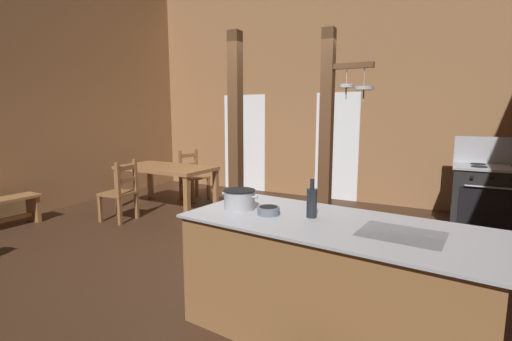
{
  "coord_description": "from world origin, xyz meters",
  "views": [
    {
      "loc": [
        2.35,
        -3.36,
        1.66
      ],
      "look_at": [
        0.3,
        0.43,
        0.99
      ],
      "focal_mm": 25.81,
      "sensor_mm": 36.0,
      "label": 1
    }
  ],
  "objects": [
    {
      "name": "ground_plane",
      "position": [
        0.0,
        0.0,
        -0.05
      ],
      "size": [
        8.24,
        7.92,
        0.1
      ],
      "primitive_type": "cube",
      "color": "#382316"
    },
    {
      "name": "wall_back",
      "position": [
        0.0,
        3.63,
        2.14
      ],
      "size": [
        8.24,
        0.14,
        4.28
      ],
      "primitive_type": "cube",
      "color": "#93663F",
      "rests_on": "ground_plane"
    },
    {
      "name": "wall_left",
      "position": [
        -3.79,
        0.0,
        2.14
      ],
      "size": [
        0.14,
        7.92,
        4.28
      ],
      "primitive_type": "cube",
      "color": "#93663F",
      "rests_on": "ground_plane"
    },
    {
      "name": "glazed_door_back_left",
      "position": [
        -1.67,
        3.55,
        1.02
      ],
      "size": [
        1.0,
        0.01,
        2.05
      ],
      "primitive_type": "cube",
      "color": "white",
      "rests_on": "ground_plane"
    },
    {
      "name": "glazed_panel_back_right",
      "position": [
        0.37,
        3.55,
        1.02
      ],
      "size": [
        0.84,
        0.01,
        2.05
      ],
      "primitive_type": "cube",
      "color": "white",
      "rests_on": "ground_plane"
    },
    {
      "name": "kitchen_island",
      "position": [
        1.62,
        -0.85,
        0.44
      ],
      "size": [
        2.24,
        1.15,
        0.89
      ],
      "color": "olive",
      "rests_on": "ground_plane"
    },
    {
      "name": "stove_range",
      "position": [
        2.93,
        2.68,
        0.48
      ],
      "size": [
        1.14,
        0.82,
        1.32
      ],
      "color": "black",
      "rests_on": "ground_plane"
    },
    {
      "name": "support_post_with_pot_rack",
      "position": [
        1.02,
        0.92,
        1.39
      ],
      "size": [
        0.6,
        0.22,
        2.63
      ],
      "color": "brown",
      "rests_on": "ground_plane"
    },
    {
      "name": "support_post_center",
      "position": [
        -0.03,
        0.52,
        1.31
      ],
      "size": [
        0.14,
        0.14,
        2.63
      ],
      "color": "brown",
      "rests_on": "ground_plane"
    },
    {
      "name": "dining_table",
      "position": [
        -2.08,
        1.5,
        0.65
      ],
      "size": [
        1.72,
        0.93,
        0.74
      ],
      "color": "olive",
      "rests_on": "ground_plane"
    },
    {
      "name": "ladderback_chair_near_window",
      "position": [
        -2.11,
        2.29,
        0.45
      ],
      "size": [
        0.54,
        0.54,
        0.95
      ],
      "color": "brown",
      "rests_on": "ground_plane"
    },
    {
      "name": "ladderback_chair_by_post",
      "position": [
        -2.15,
        0.55,
        0.45
      ],
      "size": [
        0.48,
        0.48,
        0.95
      ],
      "color": "brown",
      "rests_on": "ground_plane"
    },
    {
      "name": "stockpot_on_counter",
      "position": [
        0.84,
        -0.84,
        0.97
      ],
      "size": [
        0.33,
        0.26,
        0.16
      ],
      "color": "#A8AAB2",
      "rests_on": "kitchen_island"
    },
    {
      "name": "mixing_bowl_on_counter",
      "position": [
        1.13,
        -0.89,
        0.92
      ],
      "size": [
        0.17,
        0.17,
        0.06
      ],
      "color": "slate",
      "rests_on": "kitchen_island"
    },
    {
      "name": "bottle_tall_on_counter",
      "position": [
        1.45,
        -0.8,
        1.0
      ],
      "size": [
        0.08,
        0.08,
        0.29
      ],
      "color": "#1E2328",
      "rests_on": "kitchen_island"
    }
  ]
}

